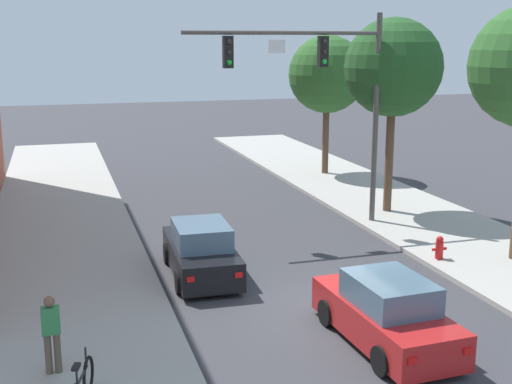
{
  "coord_description": "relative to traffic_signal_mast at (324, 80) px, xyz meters",
  "views": [
    {
      "loc": [
        -6.52,
        -14.53,
        6.69
      ],
      "look_at": [
        -0.53,
        5.12,
        2.0
      ],
      "focal_mm": 46.61,
      "sensor_mm": 36.0,
      "label": 1
    }
  ],
  "objects": [
    {
      "name": "fire_hydrant",
      "position": [
        1.97,
        -4.68,
        -4.86
      ],
      "size": [
        0.48,
        0.24,
        0.72
      ],
      "color": "red",
      "rests_on": "sidewalk_right"
    },
    {
      "name": "pedestrian_sidewalk_left_walker",
      "position": [
        -9.41,
        -8.74,
        -4.31
      ],
      "size": [
        0.36,
        0.22,
        1.64
      ],
      "color": "brown",
      "rests_on": "sidewalk_left"
    },
    {
      "name": "sidewalk_left",
      "position": [
        -9.06,
        -7.12,
        -5.29
      ],
      "size": [
        5.0,
        60.0,
        0.15
      ],
      "primitive_type": "cube",
      "color": "#A8A59E",
      "rests_on": "ground"
    },
    {
      "name": "traffic_signal_mast",
      "position": [
        0.0,
        0.0,
        0.0
      ],
      "size": [
        7.14,
        0.38,
        7.5
      ],
      "color": "#514C47",
      "rests_on": "sidewalk_right"
    },
    {
      "name": "car_following_red",
      "position": [
        -2.25,
        -9.22,
        -4.65
      ],
      "size": [
        1.98,
        4.31,
        1.6
      ],
      "color": "#B21E1E",
      "rests_on": "ground"
    },
    {
      "name": "street_tree_second",
      "position": [
        3.26,
        1.13,
        0.32
      ],
      "size": [
        3.71,
        3.71,
        7.42
      ],
      "color": "brown",
      "rests_on": "sidewalk_right"
    },
    {
      "name": "ground_plane",
      "position": [
        -2.56,
        -7.12,
        -5.37
      ],
      "size": [
        120.0,
        120.0,
        0.0
      ],
      "primitive_type": "plane",
      "color": "#38383D"
    },
    {
      "name": "street_tree_third",
      "position": [
        3.89,
        8.95,
        -0.3
      ],
      "size": [
        3.81,
        3.81,
        6.84
      ],
      "color": "brown",
      "rests_on": "sidewalk_right"
    },
    {
      "name": "car_lead_black",
      "position": [
        -5.26,
        -3.62,
        -4.65
      ],
      "size": [
        1.97,
        4.3,
        1.6
      ],
      "color": "black",
      "rests_on": "ground"
    }
  ]
}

